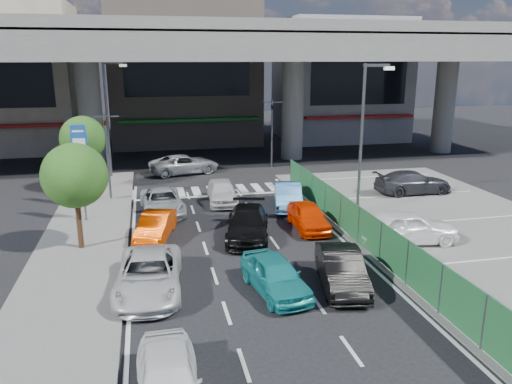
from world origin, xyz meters
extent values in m
plane|color=black|center=(0.00, 0.00, 0.00)|extent=(120.00, 120.00, 0.00)
cube|color=#5E5E5B|center=(11.00, 2.00, 0.03)|extent=(12.00, 28.00, 0.06)
cube|color=#5E5E5B|center=(-7.00, 4.00, 0.06)|extent=(4.00, 30.00, 0.12)
cylinder|color=#62625E|center=(-8.00, 22.00, 4.00)|extent=(1.80, 1.80, 8.00)
cylinder|color=#62625E|center=(8.00, 22.00, 4.00)|extent=(1.80, 1.80, 8.00)
cylinder|color=#62625E|center=(22.00, 22.00, 4.00)|extent=(1.80, 1.80, 8.00)
cube|color=#62625E|center=(0.00, 22.00, 9.00)|extent=(64.00, 14.00, 2.00)
cube|color=#62625E|center=(0.00, 15.20, 10.30)|extent=(64.00, 0.40, 0.90)
cube|color=#62625E|center=(0.00, 28.80, 10.30)|extent=(64.00, 0.40, 0.90)
cube|color=gray|center=(-16.00, 32.00, 6.50)|extent=(12.00, 10.00, 13.00)
cube|color=gray|center=(0.00, 33.00, 7.50)|extent=(14.00, 10.00, 15.00)
cube|color=#14671E|center=(0.00, 27.90, 2.80)|extent=(12.60, 1.60, 0.25)
cube|color=black|center=(0.00, 27.98, 8.25)|extent=(11.20, 0.10, 6.75)
cube|color=gray|center=(16.00, 32.00, 6.00)|extent=(12.00, 10.00, 12.00)
cube|color=#A41714|center=(16.00, 26.90, 2.80)|extent=(10.80, 1.60, 0.25)
cube|color=black|center=(16.00, 26.98, 6.60)|extent=(9.60, 0.10, 5.40)
cylinder|color=#595B60|center=(-6.20, 12.00, 2.60)|extent=(0.14, 0.14, 5.20)
cube|color=#595B60|center=(-6.20, 12.00, 5.00)|extent=(1.60, 0.08, 0.08)
imported|color=black|center=(-6.20, 12.00, 4.70)|extent=(0.26, 1.24, 0.50)
cylinder|color=#595B60|center=(5.50, 19.00, 2.60)|extent=(0.14, 0.14, 5.20)
cube|color=#595B60|center=(5.50, 19.00, 5.00)|extent=(1.60, 0.08, 0.08)
imported|color=black|center=(5.50, 19.00, 4.70)|extent=(0.26, 1.24, 0.50)
cylinder|color=#595B60|center=(7.00, 6.00, 4.00)|extent=(0.16, 0.16, 8.00)
cube|color=#595B60|center=(7.60, 6.00, 7.90)|extent=(1.40, 0.15, 0.15)
cube|color=silver|center=(8.30, 6.00, 7.75)|extent=(0.50, 0.22, 0.18)
cylinder|color=#595B60|center=(-6.50, 18.00, 4.00)|extent=(0.16, 0.16, 8.00)
cube|color=#595B60|center=(-5.90, 18.00, 7.90)|extent=(1.40, 0.15, 0.15)
cube|color=silver|center=(-5.20, 18.00, 7.75)|extent=(0.50, 0.22, 0.18)
cylinder|color=#595B60|center=(-7.20, 8.00, 1.10)|extent=(0.10, 0.10, 2.20)
cube|color=#164A98|center=(-7.20, 8.00, 3.20)|extent=(0.80, 0.12, 3.00)
cube|color=white|center=(-7.20, 7.93, 3.20)|extent=(0.60, 0.02, 2.40)
cylinder|color=#595B60|center=(-7.60, 11.00, 1.10)|extent=(0.10, 0.10, 2.20)
cube|color=#164A98|center=(-7.60, 11.00, 3.20)|extent=(0.80, 0.12, 3.00)
cube|color=white|center=(-7.60, 10.93, 3.20)|extent=(0.60, 0.02, 2.40)
cylinder|color=#382314|center=(-7.00, 4.00, 1.20)|extent=(0.24, 0.24, 2.40)
sphere|color=#1C4513|center=(-7.00, 4.00, 3.40)|extent=(2.80, 2.80, 2.80)
cylinder|color=#382314|center=(-7.80, 14.50, 1.20)|extent=(0.24, 0.24, 2.40)
sphere|color=#1C4513|center=(-7.80, 14.50, 3.40)|extent=(2.80, 2.80, 2.80)
imported|color=white|center=(-3.71, -7.17, 0.67)|extent=(1.60, 3.93, 1.34)
imported|color=silver|center=(-4.10, -0.88, 0.69)|extent=(2.66, 5.13, 1.38)
imported|color=teal|center=(0.37, -1.85, 0.67)|extent=(2.18, 4.13, 1.34)
imported|color=black|center=(2.90, -1.92, 0.69)|extent=(2.25, 4.39, 1.38)
imported|color=#E64000|center=(-3.72, 4.79, 0.62)|extent=(2.21, 3.96, 1.24)
imported|color=black|center=(0.53, 3.91, 0.69)|extent=(2.96, 5.07, 1.38)
imported|color=#F43200|center=(3.73, 4.54, 0.65)|extent=(1.67, 3.86, 1.30)
imported|color=#B0B3B8|center=(-3.26, 8.71, 0.65)|extent=(2.49, 4.80, 1.29)
imported|color=silver|center=(0.23, 9.98, 0.69)|extent=(1.89, 4.15, 1.38)
imported|color=#4587C2|center=(3.76, 8.26, 0.69)|extent=(2.38, 4.41, 1.38)
imported|color=#9C9DA3|center=(-1.31, 18.21, 0.70)|extent=(5.43, 3.45, 1.40)
imported|color=white|center=(7.53, 1.57, 0.82)|extent=(4.65, 2.30, 1.52)
imported|color=#2F2F34|center=(12.17, 9.40, 0.76)|extent=(4.82, 2.00, 1.40)
cone|color=red|center=(5.60, 5.00, 0.45)|extent=(0.45, 0.45, 0.78)
camera|label=1|loc=(-3.88, -17.94, 8.30)|focal=35.00mm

